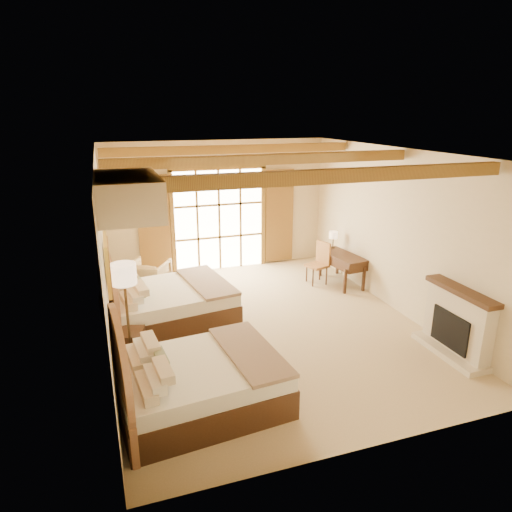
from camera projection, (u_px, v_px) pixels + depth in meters
name	position (u px, v px, depth m)	size (l,w,h in m)	color
floor	(265.00, 325.00, 8.62)	(7.00, 7.00, 0.00)	#D0B68E
wall_back	(218.00, 206.00, 11.29)	(5.50, 5.50, 0.00)	beige
wall_left	(105.00, 259.00, 7.30)	(7.00, 7.00, 0.00)	beige
wall_right	(397.00, 231.00, 8.97)	(7.00, 7.00, 0.00)	beige
ceiling	(267.00, 152.00, 7.65)	(7.00, 7.00, 0.00)	#BA8441
ceiling_beams	(267.00, 159.00, 7.68)	(5.39, 4.60, 0.18)	olive
french_doors	(219.00, 221.00, 11.35)	(3.95, 0.08, 2.60)	white
fireplace	(456.00, 326.00, 7.45)	(0.46, 1.40, 1.16)	beige
painting	(108.00, 264.00, 6.59)	(0.06, 0.95, 0.75)	#DEC54F
canopy_valance	(128.00, 195.00, 5.19)	(0.70, 1.40, 0.45)	beige
bed_near	(188.00, 380.00, 6.09)	(2.33, 1.84, 1.43)	#41291A
bed_far	(159.00, 302.00, 8.53)	(2.52, 2.04, 1.51)	#41291A
nightstand	(130.00, 346.00, 7.30)	(0.44, 0.44, 0.53)	#41291A
floor_lamp	(124.00, 281.00, 6.67)	(0.37, 0.37, 1.75)	#3C2B18
armchair	(149.00, 277.00, 10.00)	(0.80, 0.82, 0.74)	tan
ottoman	(196.00, 282.00, 10.17)	(0.56, 0.56, 0.41)	#AE7E56
desk	(341.00, 268.00, 10.60)	(0.72, 1.37, 0.70)	#41291A
desk_chair	(318.00, 271.00, 10.62)	(0.55, 0.54, 0.98)	#AB6138
desk_lamp	(333.00, 235.00, 10.93)	(0.20, 0.20, 0.40)	#3C2B18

